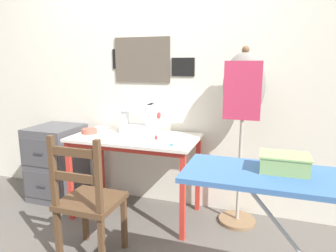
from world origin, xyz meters
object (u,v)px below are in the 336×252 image
object	(u,v)px
thread_spool_near_machine	(156,137)
sewing_machine	(142,120)
dress_form	(243,96)
scissors	(175,145)
storage_box	(284,163)
ironing_board	(326,190)
fabric_bowl	(90,131)
filing_cabinet	(57,162)
wooden_chair	(89,202)

from	to	relation	value
thread_spool_near_machine	sewing_machine	bearing A→B (deg)	140.05
sewing_machine	dress_form	bearing A→B (deg)	2.26
scissors	sewing_machine	bearing A→B (deg)	144.43
storage_box	ironing_board	bearing A→B (deg)	-14.25
dress_form	ironing_board	xyz separation A→B (m)	(0.46, -1.13, -0.27)
fabric_bowl	scissors	distance (m)	0.88
thread_spool_near_machine	filing_cabinet	bearing A→B (deg)	172.97
thread_spool_near_machine	wooden_chair	world-z (taller)	wooden_chair
wooden_chair	ironing_board	bearing A→B (deg)	-11.69
ironing_board	storage_box	world-z (taller)	storage_box
fabric_bowl	dress_form	bearing A→B (deg)	7.53
sewing_machine	wooden_chair	xyz separation A→B (m)	(-0.07, -0.81, -0.44)
filing_cabinet	dress_form	world-z (taller)	dress_form
fabric_bowl	scissors	xyz separation A→B (m)	(0.87, -0.14, -0.02)
fabric_bowl	sewing_machine	bearing A→B (deg)	17.02
ironing_board	scissors	bearing A→B (deg)	138.97
wooden_chair	ironing_board	xyz separation A→B (m)	(1.40, -0.29, 0.41)
scissors	dress_form	size ratio (longest dim) A/B	0.09
dress_form	storage_box	world-z (taller)	dress_form
filing_cabinet	dress_form	size ratio (longest dim) A/B	0.50
storage_box	fabric_bowl	bearing A→B (deg)	150.79
fabric_bowl	storage_box	world-z (taller)	storage_box
thread_spool_near_machine	dress_form	xyz separation A→B (m)	(0.68, 0.20, 0.35)
sewing_machine	wooden_chair	size ratio (longest dim) A/B	0.39
thread_spool_near_machine	storage_box	xyz separation A→B (m)	(0.97, -0.89, 0.17)
thread_spool_near_machine	dress_form	distance (m)	0.79
wooden_chair	storage_box	distance (m)	1.35
thread_spool_near_machine	ironing_board	xyz separation A→B (m)	(1.14, -0.94, 0.08)
filing_cabinet	dress_form	bearing A→B (deg)	1.68
fabric_bowl	filing_cabinet	bearing A→B (deg)	165.88
sewing_machine	thread_spool_near_machine	size ratio (longest dim) A/B	9.53
sewing_machine	storage_box	world-z (taller)	sewing_machine
fabric_bowl	wooden_chair	bearing A→B (deg)	-58.81
filing_cabinet	storage_box	bearing A→B (deg)	-25.99
filing_cabinet	ironing_board	distance (m)	2.58
wooden_chair	sewing_machine	bearing A→B (deg)	85.30
wooden_chair	ironing_board	world-z (taller)	wooden_chair
wooden_chair	storage_box	world-z (taller)	storage_box
storage_box	dress_form	bearing A→B (deg)	104.48
sewing_machine	thread_spool_near_machine	xyz separation A→B (m)	(0.19, -0.16, -0.11)
scissors	ironing_board	size ratio (longest dim) A/B	0.11
filing_cabinet	storage_box	size ratio (longest dim) A/B	3.42
scissors	filing_cabinet	distance (m)	1.44
fabric_bowl	storage_box	xyz separation A→B (m)	(1.63, -0.91, 0.16)
dress_form	storage_box	bearing A→B (deg)	-75.52
wooden_chair	filing_cabinet	xyz separation A→B (m)	(-0.90, 0.79, -0.06)
thread_spool_near_machine	wooden_chair	bearing A→B (deg)	-111.88
sewing_machine	ironing_board	size ratio (longest dim) A/B	0.29
sewing_machine	fabric_bowl	size ratio (longest dim) A/B	2.63
thread_spool_near_machine	dress_form	size ratio (longest dim) A/B	0.02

